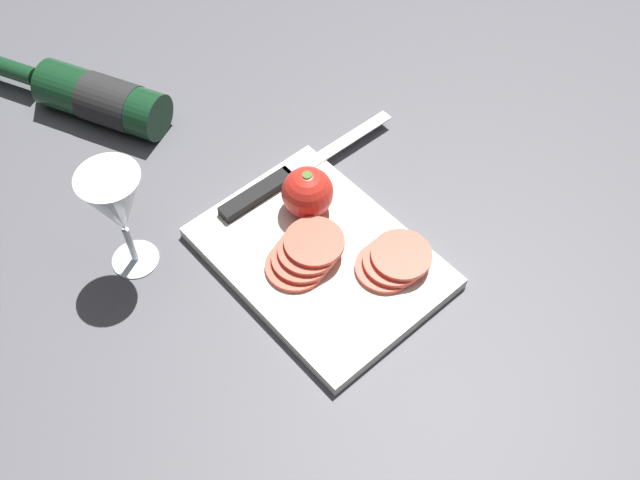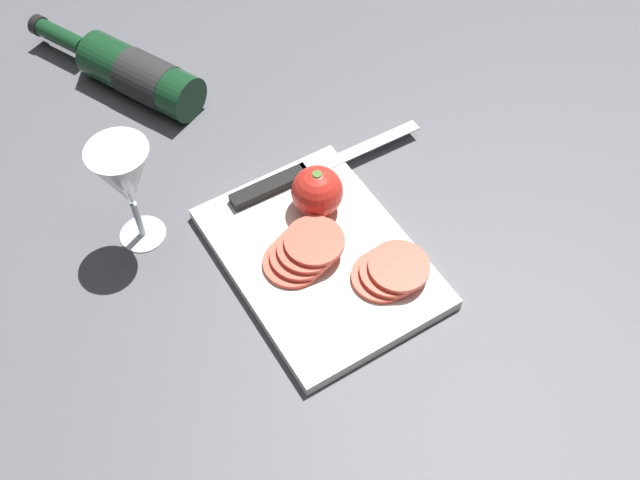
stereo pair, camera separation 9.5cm
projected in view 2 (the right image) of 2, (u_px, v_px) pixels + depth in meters
name	position (u px, v px, depth m)	size (l,w,h in m)	color
ground_plane	(327.00, 237.00, 1.01)	(3.00, 3.00, 0.00)	#4C4C51
cutting_board	(320.00, 257.00, 0.98)	(0.31, 0.23, 0.02)	silver
wine_bottle	(135.00, 73.00, 1.15)	(0.32, 0.19, 0.07)	#14381E
wine_glass	(126.00, 181.00, 0.92)	(0.08, 0.08, 0.17)	silver
whole_tomato	(317.00, 191.00, 0.99)	(0.07, 0.07, 0.07)	red
knife	(287.00, 180.00, 1.04)	(0.03, 0.30, 0.01)	silver
tomato_slice_stack_near	(304.00, 252.00, 0.96)	(0.08, 0.11, 0.03)	#DB4C38
tomato_slice_stack_far	(390.00, 272.00, 0.94)	(0.08, 0.10, 0.02)	#DB4C38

